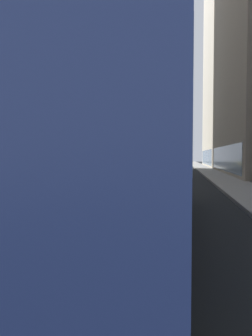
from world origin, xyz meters
The scene contains 9 objects.
ground_plane centered at (0.00, 35.00, 0.00)m, with size 120.00×120.00×0.00m, color black.
sidewalk_left centered at (-5.70, 35.00, 0.07)m, with size 2.40×110.00×0.15m, color #ADA89E.
sidewalk_right centered at (5.70, 35.00, 0.07)m, with size 2.40×110.00×0.15m, color gray.
building_left_mid centered at (-11.90, 21.79, 10.60)m, with size 8.36×16.62×21.21m.
building_left_far centered at (-11.90, 40.44, 19.14)m, with size 8.04×17.85×38.30m.
building_right_far centered at (11.90, 48.30, 18.10)m, with size 10.36×19.44×36.22m.
transit_bus centered at (1.20, 3.72, 1.78)m, with size 2.78×11.53×3.05m.
car_yellow_taxi centered at (1.20, 40.68, 0.82)m, with size 1.91×4.53×1.62m.
car_blue_hatchback centered at (1.20, 25.78, 0.82)m, with size 1.74×4.49×1.62m.
Camera 1 is at (2.42, -3.48, 1.84)m, focal length 31.85 mm.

